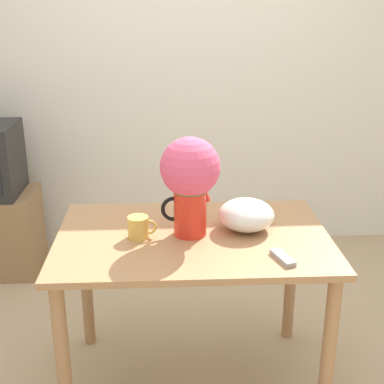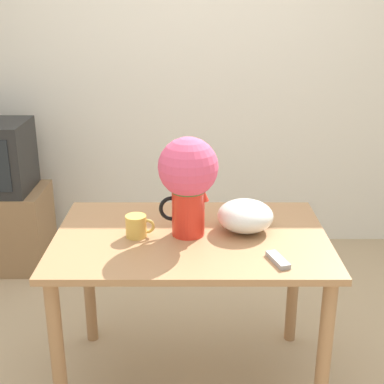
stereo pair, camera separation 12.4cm
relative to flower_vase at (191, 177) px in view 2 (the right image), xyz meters
name	(u,v)px [view 2 (the right image)]	position (x,y,z in m)	size (l,w,h in m)	color
wall_back	(192,71)	(0.00, 1.67, 0.24)	(8.00, 0.05, 2.60)	silver
table	(193,259)	(0.01, -0.01, -0.39)	(1.22, 0.81, 0.79)	#A3754C
flower_vase	(191,177)	(0.00, 0.00, 0.00)	(0.27, 0.26, 0.45)	red
coffee_mug	(139,226)	(-0.23, -0.03, -0.22)	(0.13, 0.09, 0.10)	gold
white_bowl	(247,216)	(0.25, 0.04, -0.20)	(0.25, 0.25, 0.14)	silver
remote_control	(280,260)	(0.36, -0.27, -0.26)	(0.09, 0.15, 0.02)	#999999
tv_stand	(2,227)	(-1.33, 1.23, -0.78)	(0.67, 0.45, 0.56)	#8E6B47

